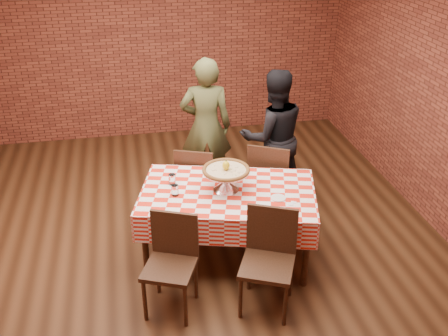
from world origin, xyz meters
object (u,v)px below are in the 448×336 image
(water_glass_right, at_px, (172,179))
(diner_olive, at_px, (206,126))
(pizza_stand, at_px, (226,180))
(table, at_px, (228,224))
(chair_near_right, at_px, (267,265))
(chair_far_left, at_px, (198,180))
(pizza, at_px, (226,170))
(condiment_caddy, at_px, (233,169))
(chair_near_left, at_px, (170,268))
(chair_far_right, at_px, (271,177))
(water_glass_left, at_px, (175,190))
(diner_black, at_px, (273,137))

(water_glass_right, xyz_separation_m, diner_olive, (0.53, 1.17, 0.03))
(pizza_stand, bearing_deg, table, -75.11)
(chair_near_right, relative_size, diner_olive, 0.55)
(chair_far_left, distance_m, diner_olive, 0.74)
(pizza, xyz_separation_m, condiment_caddy, (0.12, 0.28, -0.14))
(pizza, height_order, chair_near_right, pizza)
(water_glass_right, distance_m, chair_near_left, 0.99)
(condiment_caddy, bearing_deg, pizza_stand, -98.14)
(water_glass_right, bearing_deg, chair_near_left, -98.41)
(chair_far_left, bearing_deg, pizza, 122.89)
(table, relative_size, chair_far_right, 1.77)
(chair_near_left, bearing_deg, pizza_stand, 70.95)
(water_glass_right, bearing_deg, chair_near_right, -56.29)
(pizza_stand, height_order, chair_far_right, pizza_stand)
(table, xyz_separation_m, water_glass_left, (-0.51, 0.02, 0.44))
(pizza, xyz_separation_m, water_glass_right, (-0.50, 0.20, -0.15))
(pizza, distance_m, water_glass_right, 0.56)
(table, height_order, pizza_stand, pizza_stand)
(chair_far_right, height_order, diner_black, diner_black)
(pizza_stand, xyz_separation_m, pizza, (0.00, 0.00, 0.11))
(chair_far_right, bearing_deg, water_glass_left, 58.11)
(chair_near_right, bearing_deg, condiment_caddy, 118.03)
(table, xyz_separation_m, chair_far_left, (-0.18, 0.81, 0.07))
(pizza, height_order, condiment_caddy, pizza)
(chair_near_right, height_order, chair_far_left, chair_near_right)
(water_glass_right, height_order, chair_near_left, chair_near_left)
(diner_olive, bearing_deg, water_glass_right, 73.70)
(water_glass_left, xyz_separation_m, chair_near_right, (0.69, -0.83, -0.35))
(pizza, relative_size, chair_near_right, 0.49)
(pizza_stand, distance_m, diner_olive, 1.37)
(pizza_stand, bearing_deg, condiment_caddy, 66.11)
(chair_near_left, xyz_separation_m, chair_near_right, (0.83, -0.13, 0.01))
(water_glass_right, bearing_deg, pizza_stand, -21.71)
(chair_far_right, distance_m, diner_olive, 1.02)
(pizza_stand, distance_m, pizza, 0.11)
(table, xyz_separation_m, chair_near_left, (-0.65, -0.67, 0.07))
(water_glass_right, bearing_deg, water_glass_left, -88.91)
(water_glass_right, height_order, chair_far_left, chair_far_left)
(chair_far_left, distance_m, diner_black, 1.01)
(table, xyz_separation_m, chair_far_right, (0.64, 0.69, 0.09))
(pizza, relative_size, chair_far_left, 0.51)
(condiment_caddy, bearing_deg, water_glass_left, -138.79)
(water_glass_left, distance_m, chair_far_right, 1.37)
(chair_near_right, bearing_deg, pizza, 127.39)
(diner_black, bearing_deg, pizza_stand, 51.55)
(chair_near_left, relative_size, diner_olive, 0.54)
(chair_far_left, relative_size, diner_black, 0.56)
(diner_olive, relative_size, diner_black, 1.04)
(table, distance_m, pizza, 0.59)
(chair_far_right, bearing_deg, diner_black, -79.28)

